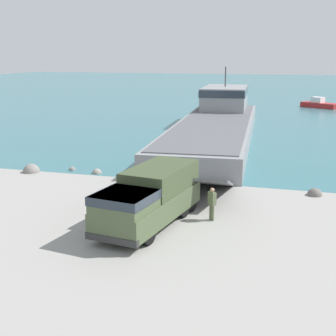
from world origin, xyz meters
The scene contains 11 objects.
ground_plane centered at (0.00, 0.00, 0.00)m, with size 240.00×240.00×0.00m, color gray.
water_surface centered at (0.00, 94.81, 0.00)m, with size 240.00×180.00×0.01m, color #336B75.
landing_craft centered at (-1.74, 23.96, 1.61)m, with size 9.60×39.29×6.99m.
military_truck centered at (-0.42, -3.53, 1.46)m, with size 3.78×7.84×2.77m.
soldier_on_ramp centered at (2.51, -2.12, 1.02)m, with size 0.49×0.47×1.76m.
moored_boat_c centered at (9.65, 55.12, 0.56)m, with size 6.22×5.07×1.69m.
mooring_bollard centered at (-4.48, 3.02, 0.45)m, with size 0.31×0.31×0.83m.
shoreline_rock_a centered at (-12.16, 4.44, 0.00)m, with size 1.24×1.24×1.24m, color gray.
shoreline_rock_b centered at (-7.35, 5.39, 0.00)m, with size 0.70×0.70×0.70m, color gray.
shoreline_rock_c centered at (-9.55, 5.81, 0.00)m, with size 0.51×0.51×0.51m, color gray.
shoreline_rock_d centered at (7.80, 3.99, 0.00)m, with size 0.91×0.91×0.91m, color #66605B.
Camera 1 is at (6.57, -24.96, 8.43)m, focal length 50.00 mm.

